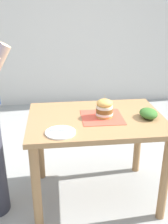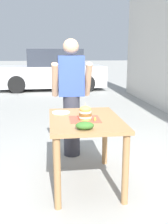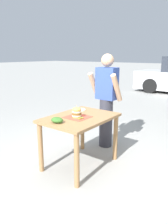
# 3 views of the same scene
# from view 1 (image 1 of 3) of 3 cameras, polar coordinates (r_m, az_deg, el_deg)

# --- Properties ---
(ground_plane) EXTENTS (80.00, 80.00, 0.00)m
(ground_plane) POSITION_cam_1_polar(r_m,az_deg,el_deg) (2.56, 2.33, -17.49)
(ground_plane) COLOR #9E9E99
(patio_table) EXTENTS (0.80, 1.11, 0.78)m
(patio_table) POSITION_cam_1_polar(r_m,az_deg,el_deg) (2.20, 2.59, -4.34)
(patio_table) COLOR #9E7247
(patio_table) RESTS_ON ground
(serving_paper) EXTENTS (0.34, 0.34, 0.00)m
(serving_paper) POSITION_cam_1_polar(r_m,az_deg,el_deg) (2.14, 3.94, -1.12)
(serving_paper) COLOR #D64C38
(serving_paper) RESTS_ON patio_table
(sandwich) EXTENTS (0.14, 0.14, 0.19)m
(sandwich) POSITION_cam_1_polar(r_m,az_deg,el_deg) (2.12, 4.47, 0.86)
(sandwich) COLOR gold
(sandwich) RESTS_ON serving_paper
(pickle_spear) EXTENTS (0.04, 0.08, 0.02)m
(pickle_spear) POSITION_cam_1_polar(r_m,az_deg,el_deg) (2.24, 4.73, 0.33)
(pickle_spear) COLOR #8EA83D
(pickle_spear) RESTS_ON serving_paper
(side_plate_with_forks) EXTENTS (0.22, 0.22, 0.02)m
(side_plate_with_forks) POSITION_cam_1_polar(r_m,az_deg,el_deg) (1.88, -5.13, -4.44)
(side_plate_with_forks) COLOR white
(side_plate_with_forks) RESTS_ON patio_table
(side_salad) EXTENTS (0.18, 0.14, 0.08)m
(side_salad) POSITION_cam_1_polar(r_m,az_deg,el_deg) (2.18, 13.85, -0.28)
(side_salad) COLOR #386B28
(side_salad) RESTS_ON patio_table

